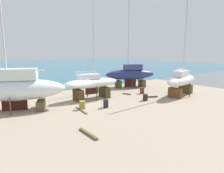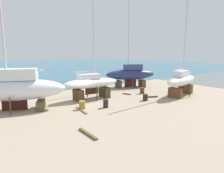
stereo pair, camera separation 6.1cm
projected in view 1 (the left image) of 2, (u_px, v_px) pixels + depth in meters
ground_plane at (93, 107)px, 21.02m from camera, size 43.63×43.63×0.00m
sea_water at (0, 68)px, 71.45m from camera, size 174.51×107.08×0.01m
sailboat_far_slipway at (131, 74)px, 32.33m from camera, size 8.29×5.20×14.29m
sailboat_large_starboard at (14, 89)px, 19.56m from camera, size 10.26×6.65×16.07m
sailboat_mid_port at (181, 80)px, 26.27m from camera, size 7.84×3.80×13.67m
sailboat_small_center at (92, 83)px, 24.32m from camera, size 7.37×2.61×12.90m
worker at (128, 78)px, 37.42m from camera, size 0.37×0.49×1.74m
barrel_tipped_right at (145, 97)px, 23.81m from camera, size 0.71×0.71×0.77m
barrel_blue_faded at (142, 91)px, 27.72m from camera, size 0.75×0.75×0.85m
barrel_rust_mid at (106, 104)px, 20.83m from camera, size 0.62×0.62×0.86m
barrel_rust_near at (82, 105)px, 20.27m from camera, size 0.83×0.83×0.86m
timber_short_skew at (88, 134)px, 14.10m from camera, size 0.22×2.35×0.14m
timber_long_aft at (81, 110)px, 19.78m from camera, size 0.46×2.70×0.12m
timber_plank_near at (151, 97)px, 25.36m from camera, size 1.67×0.86×0.20m
timber_short_cross at (127, 94)px, 27.20m from camera, size 0.62×1.21×0.16m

